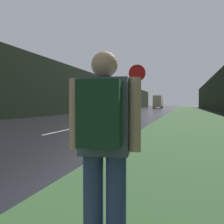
{
  "coord_description": "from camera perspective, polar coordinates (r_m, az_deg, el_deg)",
  "views": [
    {
      "loc": [
        5.68,
        1.88,
        1.3
      ],
      "look_at": [
        2.06,
        16.1,
        0.88
      ],
      "focal_mm": 45.0,
      "sensor_mm": 36.0,
      "label": 1
    }
  ],
  "objects": [
    {
      "name": "lane_stripe_c",
      "position": [
        13.39,
        -10.93,
        -3.95
      ],
      "size": [
        0.12,
        3.0,
        0.01
      ],
      "primitive_type": "cube",
      "color": "silver",
      "rests_on": "ground_plane"
    },
    {
      "name": "delivery_truck",
      "position": [
        86.28,
        9.31,
        2.07
      ],
      "size": [
        2.53,
        7.87,
        3.8
      ],
      "color": "#6E684F",
      "rests_on": "ground_plane"
    },
    {
      "name": "lane_stripe_d",
      "position": [
        19.92,
        -2.32,
        -2.1
      ],
      "size": [
        0.12,
        3.0,
        0.01
      ],
      "primitive_type": "cube",
      "color": "silver",
      "rests_on": "ground_plane"
    },
    {
      "name": "hitchhiker_with_backpack",
      "position": [
        2.29,
        -1.71,
        -6.01
      ],
      "size": [
        0.6,
        0.44,
        1.73
      ],
      "rotation": [
        0.0,
        0.0,
        0.08
      ],
      "color": "navy",
      "rests_on": "ground_plane"
    },
    {
      "name": "grass_verge",
      "position": [
        38.15,
        15.72,
        -0.36
      ],
      "size": [
        6.0,
        240.0,
        0.02
      ],
      "primitive_type": "cube",
      "color": "#33562D",
      "rests_on": "ground_plane"
    },
    {
      "name": "treeline_far_side",
      "position": [
        50.54,
        -3.38,
        3.75
      ],
      "size": [
        2.0,
        140.0,
        6.33
      ],
      "primitive_type": "cube",
      "color": "black",
      "rests_on": "ground_plane"
    },
    {
      "name": "car_passing_near",
      "position": [
        18.61,
        2.3,
        -0.16
      ],
      "size": [
        1.84,
        4.46,
        1.41
      ],
      "rotation": [
        0.0,
        0.0,
        3.14
      ],
      "color": "#4C514C",
      "rests_on": "ground_plane"
    },
    {
      "name": "stop_sign",
      "position": [
        11.47,
        5.11,
        4.05
      ],
      "size": [
        0.69,
        0.07,
        2.9
      ],
      "color": "slate",
      "rests_on": "ground_plane"
    },
    {
      "name": "lane_stripe_e",
      "position": [
        26.7,
        1.98,
        -1.15
      ],
      "size": [
        0.12,
        3.0,
        0.01
      ],
      "primitive_type": "cube",
      "color": "silver",
      "rests_on": "ground_plane"
    }
  ]
}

